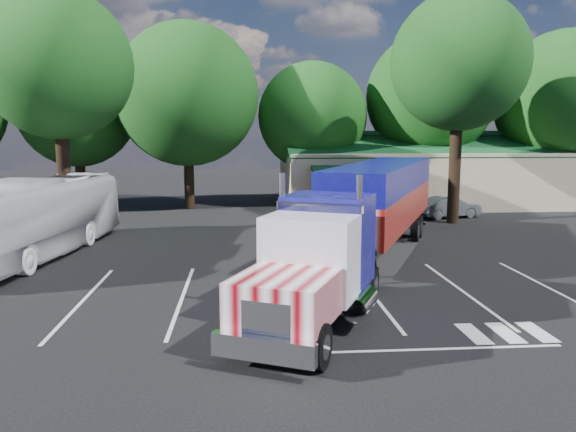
{
  "coord_description": "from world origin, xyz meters",
  "views": [
    {
      "loc": [
        -1.11,
        -24.22,
        5.46
      ],
      "look_at": [
        0.71,
        -1.25,
        2.0
      ],
      "focal_mm": 35.0,
      "sensor_mm": 36.0,
      "label": 1
    }
  ],
  "objects": [
    {
      "name": "ground",
      "position": [
        0.0,
        0.0,
        0.0
      ],
      "size": [
        120.0,
        120.0,
        0.0
      ],
      "primitive_type": "plane",
      "color": "black",
      "rests_on": "ground"
    },
    {
      "name": "event_hall",
      "position": [
        13.74,
        17.81,
        2.21
      ],
      "size": [
        24.2,
        14.12,
        5.55
      ],
      "color": "beige",
      "rests_on": "ground"
    },
    {
      "name": "tree_row_b",
      "position": [
        -13.0,
        17.8,
        7.13
      ],
      "size": [
        8.4,
        8.4,
        11.35
      ],
      "color": "black",
      "rests_on": "ground"
    },
    {
      "name": "tree_row_c",
      "position": [
        -5.0,
        16.2,
        8.04
      ],
      "size": [
        10.0,
        10.0,
        13.05
      ],
      "color": "black",
      "rests_on": "ground"
    },
    {
      "name": "tree_row_d",
      "position": [
        4.0,
        17.5,
        6.58
      ],
      "size": [
        8.0,
        8.0,
        10.6
      ],
      "color": "black",
      "rests_on": "ground"
    },
    {
      "name": "tree_row_e",
      "position": [
        13.0,
        18.0,
        8.09
      ],
      "size": [
        9.6,
        9.6,
        12.9
      ],
      "color": "black",
      "rests_on": "ground"
    },
    {
      "name": "tree_row_f",
      "position": [
        23.0,
        16.8,
        7.79
      ],
      "size": [
        10.4,
        10.4,
        13.0
      ],
      "color": "black",
      "rests_on": "ground"
    },
    {
      "name": "tree_near_left",
      "position": [
        -10.5,
        6.0,
        8.81
      ],
      "size": [
        7.6,
        7.6,
        12.65
      ],
      "color": "black",
      "rests_on": "ground"
    },
    {
      "name": "tree_near_right",
      "position": [
        11.5,
        8.5,
        9.46
      ],
      "size": [
        8.0,
        8.0,
        13.5
      ],
      "color": "black",
      "rests_on": "ground"
    },
    {
      "name": "semi_truck",
      "position": [
        3.94,
        -2.19,
        2.42
      ],
      "size": [
        10.83,
        19.6,
        4.29
      ],
      "rotation": [
        0.0,
        0.0,
        -0.43
      ],
      "color": "black",
      "rests_on": "ground"
    },
    {
      "name": "woman",
      "position": [
        3.26,
        -5.96,
        0.78
      ],
      "size": [
        0.48,
        0.63,
        1.56
      ],
      "primitive_type": "imported",
      "rotation": [
        0.0,
        0.0,
        1.77
      ],
      "color": "black",
      "rests_on": "ground"
    },
    {
      "name": "bicycle",
      "position": [
        5.5,
        3.11,
        0.45
      ],
      "size": [
        0.82,
        1.78,
        0.9
      ],
      "primitive_type": "imported",
      "rotation": [
        0.0,
        0.0,
        0.13
      ],
      "color": "black",
      "rests_on": "ground"
    },
    {
      "name": "tour_bus",
      "position": [
        -10.26,
        0.91,
        1.74
      ],
      "size": [
        4.61,
        12.76,
        3.47
      ],
      "primitive_type": "imported",
      "rotation": [
        0.0,
        0.0,
        -0.14
      ],
      "color": "silver",
      "rests_on": "ground"
    },
    {
      "name": "silver_sedan",
      "position": [
        12.0,
        10.5,
        0.68
      ],
      "size": [
        4.36,
        2.43,
        1.36
      ],
      "primitive_type": "imported",
      "rotation": [
        0.0,
        0.0,
        1.82
      ],
      "color": "#9A9EA1",
      "rests_on": "ground"
    }
  ]
}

